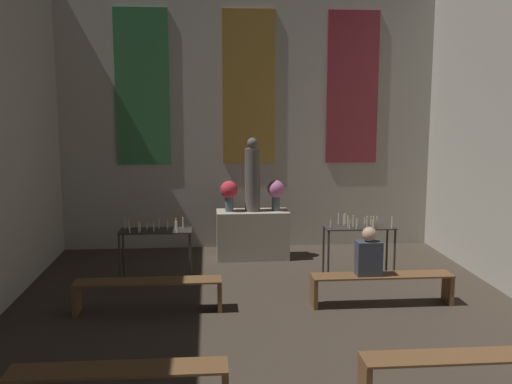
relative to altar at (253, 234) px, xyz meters
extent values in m
cube|color=#B2AD9E|center=(0.00, 0.96, 2.24)|extent=(7.71, 0.12, 5.40)
cube|color=#33723F|center=(-2.09, 0.88, 2.78)|extent=(1.05, 0.03, 3.02)
cube|color=olive|center=(0.00, 0.88, 2.78)|extent=(1.05, 0.03, 3.02)
cube|color=maroon|center=(2.09, 0.88, 2.78)|extent=(1.05, 0.03, 3.02)
cube|color=#ADA38E|center=(0.00, 0.00, 0.00)|extent=(1.36, 0.61, 0.91)
cylinder|color=#5B5651|center=(0.00, 0.00, 1.05)|extent=(0.28, 0.28, 1.18)
sphere|color=#5B5651|center=(0.00, 0.00, 1.74)|extent=(0.20, 0.20, 0.20)
cylinder|color=#4C5666|center=(-0.44, 0.00, 0.61)|extent=(0.16, 0.16, 0.30)
sphere|color=#DB3342|center=(-0.44, 0.00, 0.87)|extent=(0.33, 0.33, 0.33)
cylinder|color=#4C5666|center=(0.44, 0.00, 0.61)|extent=(0.16, 0.16, 0.30)
sphere|color=#C66B9E|center=(0.44, 0.00, 0.87)|extent=(0.33, 0.33, 0.33)
cube|color=#332D28|center=(-1.70, -1.36, 0.41)|extent=(1.18, 0.47, 0.02)
cylinder|color=#332D28|center=(-2.25, -1.57, -0.03)|extent=(0.04, 0.04, 0.85)
cylinder|color=#332D28|center=(-1.14, -1.57, -0.03)|extent=(0.04, 0.04, 0.85)
cylinder|color=#332D28|center=(-2.25, -1.16, -0.03)|extent=(0.04, 0.04, 0.85)
cylinder|color=#332D28|center=(-1.14, -1.16, -0.03)|extent=(0.04, 0.04, 0.85)
cylinder|color=silver|center=(-1.38, -1.24, 0.47)|extent=(0.02, 0.02, 0.10)
sphere|color=#F9CC4C|center=(-1.38, -1.24, 0.53)|extent=(0.02, 0.02, 0.02)
cylinder|color=silver|center=(-1.65, -1.24, 0.49)|extent=(0.02, 0.02, 0.15)
sphere|color=#F9CC4C|center=(-1.65, -1.24, 0.58)|extent=(0.02, 0.02, 0.02)
cylinder|color=silver|center=(-2.14, -1.24, 0.49)|extent=(0.02, 0.02, 0.14)
sphere|color=#F9CC4C|center=(-2.14, -1.24, 0.57)|extent=(0.02, 0.02, 0.02)
cylinder|color=silver|center=(-2.20, -1.21, 0.51)|extent=(0.02, 0.02, 0.18)
sphere|color=#F9CC4C|center=(-2.20, -1.21, 0.61)|extent=(0.02, 0.02, 0.02)
cylinder|color=silver|center=(-2.09, -1.54, 0.48)|extent=(0.02, 0.02, 0.12)
sphere|color=#F9CC4C|center=(-2.09, -1.54, 0.55)|extent=(0.02, 0.02, 0.02)
cylinder|color=silver|center=(-1.25, -1.24, 0.50)|extent=(0.02, 0.02, 0.16)
sphere|color=#F9CC4C|center=(-1.25, -1.24, 0.59)|extent=(0.02, 0.02, 0.02)
cylinder|color=silver|center=(-1.25, -1.22, 0.49)|extent=(0.02, 0.02, 0.14)
sphere|color=#F9CC4C|center=(-1.25, -1.22, 0.57)|extent=(0.02, 0.02, 0.02)
cylinder|color=silver|center=(-1.94, -1.42, 0.47)|extent=(0.02, 0.02, 0.11)
sphere|color=#F9CC4C|center=(-1.94, -1.42, 0.54)|extent=(0.02, 0.02, 0.02)
cylinder|color=silver|center=(-1.97, -1.36, 0.49)|extent=(0.02, 0.02, 0.15)
sphere|color=#F9CC4C|center=(-1.97, -1.36, 0.58)|extent=(0.02, 0.02, 0.02)
cylinder|color=silver|center=(-1.95, -1.52, 0.50)|extent=(0.02, 0.02, 0.17)
sphere|color=#F9CC4C|center=(-1.95, -1.52, 0.60)|extent=(0.02, 0.02, 0.02)
cylinder|color=silver|center=(-1.84, -1.28, 0.47)|extent=(0.02, 0.02, 0.10)
sphere|color=#F9CC4C|center=(-1.84, -1.28, 0.53)|extent=(0.02, 0.02, 0.02)
cylinder|color=silver|center=(-1.50, -1.34, 0.49)|extent=(0.02, 0.02, 0.14)
sphere|color=#F9CC4C|center=(-1.50, -1.34, 0.57)|extent=(0.02, 0.02, 0.02)
cylinder|color=silver|center=(-1.97, -1.25, 0.47)|extent=(0.02, 0.02, 0.10)
sphere|color=#F9CC4C|center=(-1.97, -1.25, 0.53)|extent=(0.02, 0.02, 0.02)
cylinder|color=silver|center=(-1.71, -1.45, 0.48)|extent=(0.02, 0.02, 0.13)
sphere|color=#F9CC4C|center=(-1.71, -1.45, 0.56)|extent=(0.02, 0.02, 0.02)
cylinder|color=silver|center=(-1.36, -1.40, 0.50)|extent=(0.02, 0.02, 0.18)
sphere|color=#F9CC4C|center=(-1.36, -1.40, 0.60)|extent=(0.02, 0.02, 0.02)
cylinder|color=silver|center=(-1.33, -1.56, 0.50)|extent=(0.02, 0.02, 0.16)
sphere|color=#F9CC4C|center=(-1.33, -1.56, 0.59)|extent=(0.02, 0.02, 0.02)
cube|color=#332D28|center=(1.70, -1.36, 0.41)|extent=(1.18, 0.47, 0.02)
cylinder|color=#332D28|center=(1.14, -1.57, -0.03)|extent=(0.04, 0.04, 0.85)
cylinder|color=#332D28|center=(2.25, -1.57, -0.03)|extent=(0.04, 0.04, 0.85)
cylinder|color=#332D28|center=(1.14, -1.16, -0.03)|extent=(0.04, 0.04, 0.85)
cylinder|color=#332D28|center=(2.25, -1.16, -0.03)|extent=(0.04, 0.04, 0.85)
cylinder|color=silver|center=(1.84, -1.34, 0.49)|extent=(0.02, 0.02, 0.15)
sphere|color=#F9CC4C|center=(1.84, -1.34, 0.58)|extent=(0.02, 0.02, 0.02)
cylinder|color=silver|center=(1.50, -1.17, 0.50)|extent=(0.02, 0.02, 0.17)
sphere|color=#F9CC4C|center=(1.50, -1.17, 0.60)|extent=(0.02, 0.02, 0.02)
cylinder|color=silver|center=(1.60, -1.55, 0.49)|extent=(0.02, 0.02, 0.15)
sphere|color=#F9CC4C|center=(1.60, -1.55, 0.58)|extent=(0.02, 0.02, 0.02)
cylinder|color=silver|center=(1.88, -1.52, 0.48)|extent=(0.02, 0.02, 0.12)
sphere|color=#F9CC4C|center=(1.88, -1.52, 0.55)|extent=(0.02, 0.02, 0.02)
cylinder|color=silver|center=(1.21, -1.36, 0.47)|extent=(0.02, 0.02, 0.10)
sphere|color=#F9CC4C|center=(1.21, -1.36, 0.53)|extent=(0.02, 0.02, 0.02)
cylinder|color=silver|center=(1.93, -1.27, 0.48)|extent=(0.02, 0.02, 0.13)
sphere|color=#F9CC4C|center=(1.93, -1.27, 0.56)|extent=(0.02, 0.02, 0.02)
cylinder|color=silver|center=(1.39, -1.17, 0.50)|extent=(0.02, 0.02, 0.17)
sphere|color=#F9CC4C|center=(1.39, -1.17, 0.60)|extent=(0.02, 0.02, 0.02)
cylinder|color=silver|center=(1.84, -1.19, 0.46)|extent=(0.02, 0.02, 0.09)
sphere|color=#F9CC4C|center=(1.84, -1.19, 0.52)|extent=(0.02, 0.02, 0.02)
cylinder|color=silver|center=(1.65, -1.40, 0.48)|extent=(0.02, 0.02, 0.12)
sphere|color=#F9CC4C|center=(1.65, -1.40, 0.55)|extent=(0.02, 0.02, 0.02)
cylinder|color=silver|center=(1.49, -1.52, 0.48)|extent=(0.02, 0.02, 0.13)
sphere|color=#F9CC4C|center=(1.49, -1.52, 0.56)|extent=(0.02, 0.02, 0.02)
cylinder|color=silver|center=(1.97, -1.45, 0.50)|extent=(0.02, 0.02, 0.17)
sphere|color=#F9CC4C|center=(1.97, -1.45, 0.60)|extent=(0.02, 0.02, 0.02)
cylinder|color=silver|center=(1.92, -1.45, 0.50)|extent=(0.02, 0.02, 0.17)
sphere|color=#F9CC4C|center=(1.92, -1.45, 0.60)|extent=(0.02, 0.02, 0.02)
cylinder|color=silver|center=(1.59, -1.38, 0.51)|extent=(0.02, 0.02, 0.18)
sphere|color=#F9CC4C|center=(1.59, -1.38, 0.61)|extent=(0.02, 0.02, 0.02)
cylinder|color=silver|center=(2.19, -1.56, 0.50)|extent=(0.02, 0.02, 0.18)
sphere|color=#F9CC4C|center=(2.19, -1.56, 0.60)|extent=(0.02, 0.02, 0.02)
cylinder|color=silver|center=(1.50, -1.36, 0.50)|extent=(0.02, 0.02, 0.17)
sphere|color=#F9CC4C|center=(1.50, -1.36, 0.59)|extent=(0.02, 0.02, 0.02)
cylinder|color=silver|center=(1.46, -1.26, 0.50)|extent=(0.02, 0.02, 0.16)
sphere|color=#F9CC4C|center=(1.46, -1.26, 0.59)|extent=(0.02, 0.02, 0.02)
cube|color=brown|center=(-1.68, -5.45, -0.01)|extent=(2.06, 0.36, 0.03)
cube|color=brown|center=(1.68, -5.45, -0.01)|extent=(2.06, 0.36, 0.03)
cube|color=brown|center=(0.68, -5.45, -0.24)|extent=(0.06, 0.32, 0.43)
cube|color=brown|center=(-1.68, -2.73, -0.01)|extent=(2.06, 0.36, 0.03)
cube|color=brown|center=(-2.69, -2.73, -0.24)|extent=(0.06, 0.32, 0.43)
cube|color=brown|center=(-0.68, -2.73, -0.24)|extent=(0.06, 0.32, 0.43)
cube|color=brown|center=(1.68, -2.73, -0.01)|extent=(2.06, 0.36, 0.03)
cube|color=brown|center=(0.68, -2.73, -0.24)|extent=(0.06, 0.32, 0.43)
cube|color=brown|center=(2.69, -2.73, -0.24)|extent=(0.06, 0.32, 0.43)
cube|color=#383D47|center=(1.47, -2.73, 0.25)|extent=(0.36, 0.24, 0.50)
sphere|color=tan|center=(1.47, -2.73, 0.60)|extent=(0.21, 0.21, 0.21)
camera|label=1|loc=(-0.81, -10.57, 2.45)|focal=40.00mm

